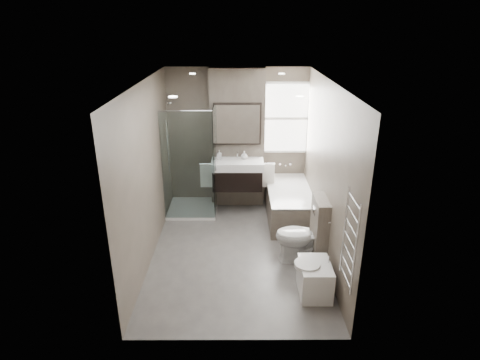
{
  "coord_description": "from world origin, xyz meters",
  "views": [
    {
      "loc": [
        0.03,
        -5.44,
        3.39
      ],
      "look_at": [
        0.04,
        0.15,
        1.13
      ],
      "focal_mm": 30.0,
      "sensor_mm": 36.0,
      "label": 1
    }
  ],
  "objects_px": {
    "bidet": "(314,278)",
    "vanity": "(237,174)",
    "toilet": "(303,236)",
    "bathtub": "(289,202)"
  },
  "relations": [
    {
      "from": "vanity",
      "to": "bathtub",
      "type": "bearing_deg",
      "value": -19.37
    },
    {
      "from": "bathtub",
      "to": "toilet",
      "type": "height_order",
      "value": "toilet"
    },
    {
      "from": "vanity",
      "to": "bathtub",
      "type": "relative_size",
      "value": 0.59
    },
    {
      "from": "bidet",
      "to": "bathtub",
      "type": "bearing_deg",
      "value": 92.35
    },
    {
      "from": "vanity",
      "to": "toilet",
      "type": "relative_size",
      "value": 1.17
    },
    {
      "from": "bidet",
      "to": "vanity",
      "type": "bearing_deg",
      "value": 112.21
    },
    {
      "from": "vanity",
      "to": "bidet",
      "type": "relative_size",
      "value": 1.66
    },
    {
      "from": "bathtub",
      "to": "toilet",
      "type": "relative_size",
      "value": 1.97
    },
    {
      "from": "vanity",
      "to": "bathtub",
      "type": "distance_m",
      "value": 1.07
    },
    {
      "from": "bathtub",
      "to": "bidet",
      "type": "relative_size",
      "value": 2.8
    }
  ]
}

